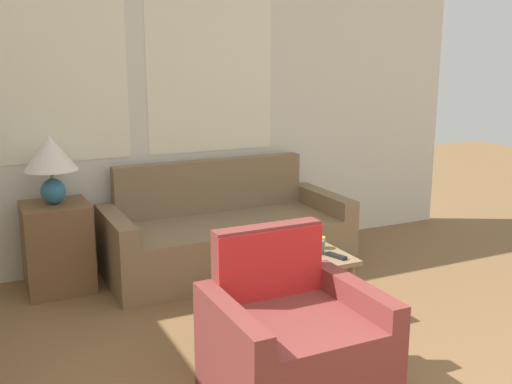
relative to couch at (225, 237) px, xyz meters
name	(u,v)px	position (x,y,z in m)	size (l,w,h in m)	color
wall_back	(146,105)	(-0.49, 0.44, 1.05)	(6.01, 0.06, 2.60)	silver
couch	(225,237)	(0.00, 0.00, 0.00)	(1.92, 0.85, 0.84)	#846B4C
armchair	(291,347)	(-0.45, -1.91, 0.02)	(0.79, 0.72, 0.84)	brown
side_table	(58,247)	(-1.28, 0.10, 0.07)	(0.46, 0.46, 0.65)	brown
table_lamp	(51,158)	(-1.28, 0.10, 0.72)	(0.38, 0.38, 0.49)	teal
coffee_table	(290,268)	(0.00, -1.09, 0.09)	(0.81, 0.46, 0.41)	#8E704C
laptop	(282,251)	(-0.04, -1.05, 0.20)	(0.31, 0.26, 0.22)	#B7B7BC
cup_navy	(318,247)	(0.22, -1.07, 0.20)	(0.08, 0.08, 0.09)	teal
cup_yellow	(319,243)	(0.29, -0.97, 0.19)	(0.08, 0.08, 0.08)	gold
tv_remote	(336,256)	(0.29, -1.19, 0.16)	(0.09, 0.16, 0.02)	black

